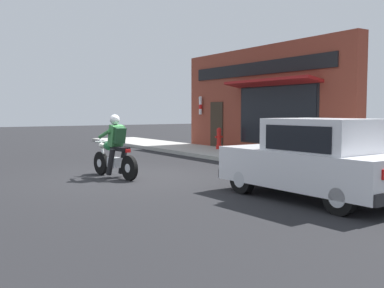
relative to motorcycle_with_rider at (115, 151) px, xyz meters
The scene contains 7 objects.
ground_plane 0.82m from the motorcycle_with_rider, 20.21° to the right, with size 80.00×80.00×0.00m, color black.
sidewalk_curb 6.46m from the motorcycle_with_rider, 26.20° to the left, with size 2.60×22.00×0.14m, color #ADAAA3.
storefront_building 7.91m from the motorcycle_with_rider, 20.22° to the left, with size 1.25×9.30×4.20m.
motorcycle_with_rider is the anchor object (origin of this frame).
car_hatchback 5.22m from the motorcycle_with_rider, 66.18° to the right, with size 1.81×3.85×1.57m.
traffic_cone 5.85m from the motorcycle_with_rider, 14.47° to the right, with size 0.36×0.36×0.60m.
fire_hydrant 7.67m from the motorcycle_with_rider, 33.41° to the left, with size 0.36×0.24×0.88m.
Camera 1 is at (-4.98, -10.58, 1.72)m, focal length 42.00 mm.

